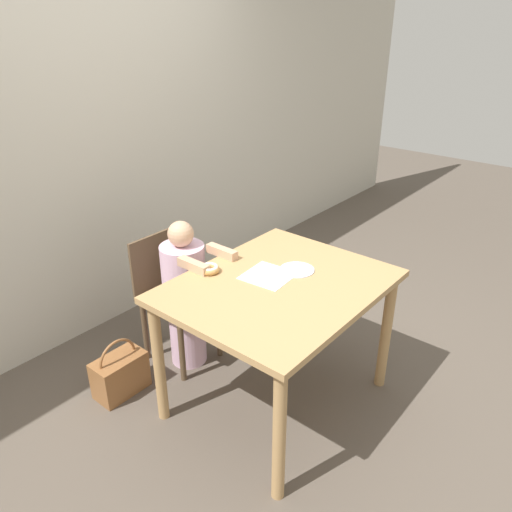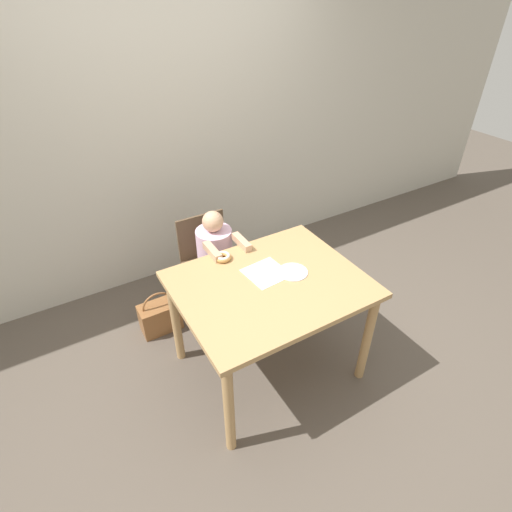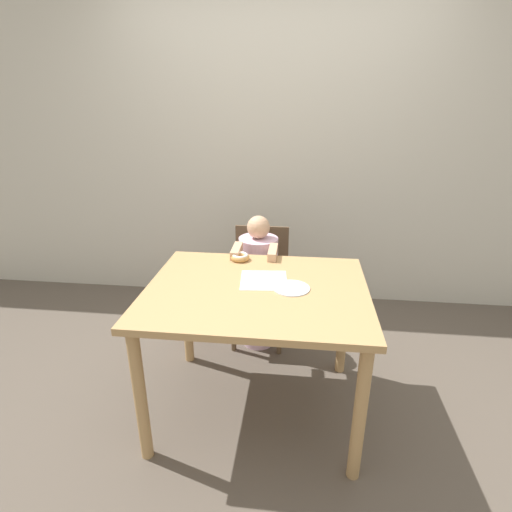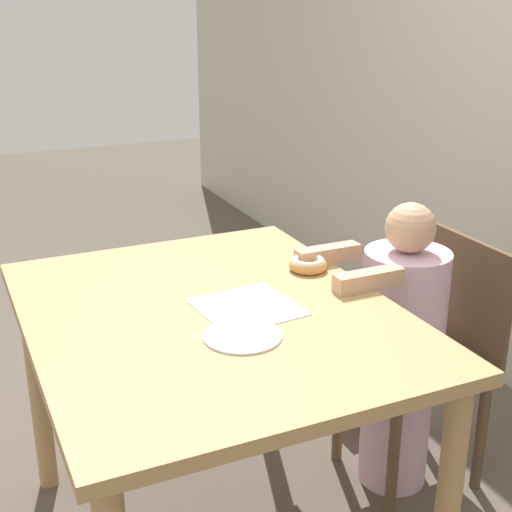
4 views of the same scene
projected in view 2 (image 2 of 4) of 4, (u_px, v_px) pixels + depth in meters
The scene contains 9 objects.
ground_plane at pixel (268, 365), 2.88m from camera, with size 12.00×12.00×0.00m, color brown.
wall_back at pixel (173, 135), 3.19m from camera, with size 8.00×0.05×2.50m.
dining_table at pixel (270, 295), 2.49m from camera, with size 1.13×0.91×0.77m.
chair at pixel (210, 264), 3.13m from camera, with size 0.39×0.41×0.81m.
child_figure at pixel (216, 268), 3.04m from camera, with size 0.27×0.45×0.96m.
donut at pixel (223, 257), 2.61m from camera, with size 0.11×0.11×0.04m.
napkin at pixel (266, 273), 2.50m from camera, with size 0.26×0.26×0.00m.
handbag at pixel (160, 316), 3.10m from camera, with size 0.30×0.17×0.36m.
plate at pixel (293, 272), 2.51m from camera, with size 0.19×0.19×0.01m.
Camera 2 is at (-1.03, -1.58, 2.31)m, focal length 28.00 mm.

